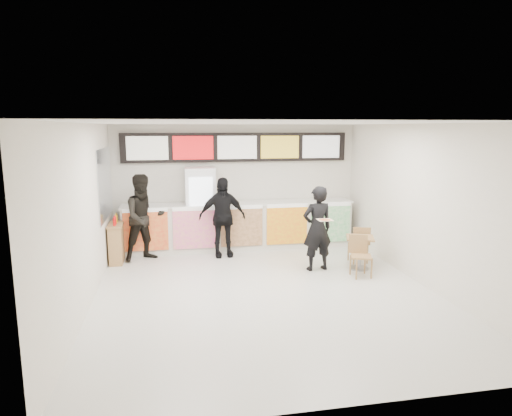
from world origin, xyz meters
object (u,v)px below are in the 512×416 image
object	(u,v)px
drinks_fridge	(200,209)
condiment_ledge	(117,243)
customer_left	(144,218)
service_counter	(239,226)
customer_main	(317,228)
customer_mid	(222,217)
cafe_table	(360,247)

from	to	relation	value
drinks_fridge	condiment_ledge	distance (m)	2.07
customer_left	condiment_ledge	xyz separation A→B (m)	(-0.61, -0.08, -0.52)
drinks_fridge	service_counter	bearing A→B (deg)	-0.99
customer_main	customer_left	size ratio (longest dim) A/B	0.92
service_counter	customer_mid	xyz separation A→B (m)	(-0.49, -0.59, 0.34)
customer_main	condiment_ledge	distance (m)	4.38
customer_left	customer_mid	bearing A→B (deg)	-25.42
drinks_fridge	customer_left	bearing A→B (deg)	-156.10
service_counter	cafe_table	bearing A→B (deg)	-43.49
drinks_fridge	customer_left	size ratio (longest dim) A/B	1.04
cafe_table	customer_left	bearing A→B (deg)	-179.42
service_counter	customer_mid	size ratio (longest dim) A/B	3.04
drinks_fridge	condiment_ledge	world-z (taller)	drinks_fridge
customer_main	cafe_table	bearing A→B (deg)	164.33
cafe_table	condiment_ledge	distance (m)	5.24
customer_mid	service_counter	bearing A→B (deg)	46.20
customer_main	customer_mid	xyz separation A→B (m)	(-1.80, 1.39, 0.03)
service_counter	drinks_fridge	xyz separation A→B (m)	(-0.93, 0.02, 0.43)
customer_mid	condiment_ledge	world-z (taller)	customer_mid
customer_left	customer_mid	xyz separation A→B (m)	(1.73, -0.04, -0.05)
customer_main	customer_mid	world-z (taller)	customer_mid
service_counter	condiment_ledge	distance (m)	2.89
customer_mid	customer_left	bearing A→B (deg)	174.49
customer_main	service_counter	bearing A→B (deg)	-64.41
customer_left	cafe_table	world-z (taller)	customer_left
customer_main	customer_left	world-z (taller)	customer_left
service_counter	cafe_table	distance (m)	3.05
customer_main	cafe_table	world-z (taller)	customer_main
service_counter	cafe_table	world-z (taller)	service_counter
service_counter	drinks_fridge	distance (m)	1.03
customer_left	cafe_table	bearing A→B (deg)	-43.47
drinks_fridge	customer_left	xyz separation A→B (m)	(-1.28, -0.57, -0.04)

